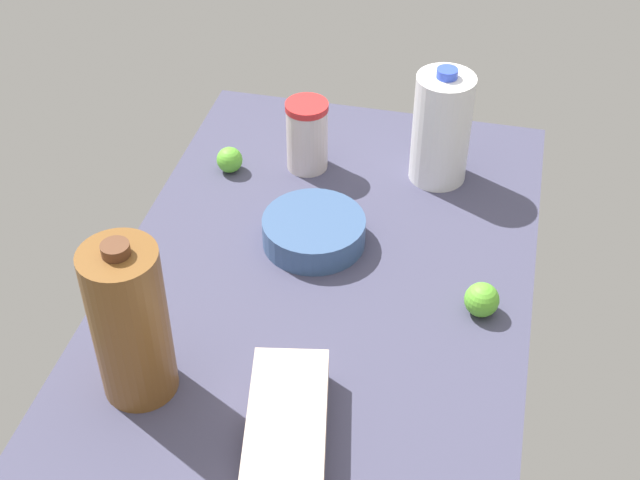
{
  "coord_description": "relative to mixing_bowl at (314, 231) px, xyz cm",
  "views": [
    {
      "loc": [
        115.15,
        26.8,
        113.92
      ],
      "look_at": [
        0.0,
        0.0,
        13.0
      ],
      "focal_mm": 50.0,
      "sensor_mm": 36.0,
      "label": 1
    }
  ],
  "objects": [
    {
      "name": "tumbler_cup",
      "position": [
        -23.86,
        -7.11,
        5.03
      ],
      "size": [
        8.87,
        8.87,
        15.45
      ],
      "color": "beige",
      "rests_on": "countertop"
    },
    {
      "name": "egg_carton",
      "position": [
        48.98,
        7.42,
        0.56
      ],
      "size": [
        33.28,
        17.47,
        6.59
      ],
      "primitive_type": "cube",
      "rotation": [
        0.0,
        0.0,
        0.19
      ],
      "color": "beige",
      "rests_on": "countertop"
    },
    {
      "name": "lime_by_jug",
      "position": [
        -18.63,
        -22.6,
        -0.01
      ],
      "size": [
        5.45,
        5.45,
        5.45
      ],
      "primitive_type": "sphere",
      "color": "#5EB832",
      "rests_on": "countertop"
    },
    {
      "name": "chocolate_milk_jug",
      "position": [
        40.67,
        -18.82,
        11.37
      ],
      "size": [
        11.9,
        11.9,
        29.79
      ],
      "color": "brown",
      "rests_on": "countertop"
    },
    {
      "name": "lime_loose",
      "position": [
        11.85,
        32.73,
        0.32
      ],
      "size": [
        6.12,
        6.12,
        6.12
      ],
      "primitive_type": "sphere",
      "color": "#5EB431",
      "rests_on": "countertop"
    },
    {
      "name": "countertop",
      "position": [
        10.6,
        3.67,
        -4.24
      ],
      "size": [
        120.0,
        76.0,
        3.0
      ],
      "primitive_type": "cube",
      "color": "#41405A",
      "rests_on": "ground"
    },
    {
      "name": "mixing_bowl",
      "position": [
        0.0,
        0.0,
        0.0
      ],
      "size": [
        19.62,
        19.62,
        5.47
      ],
      "primitive_type": "cylinder",
      "color": "#3A5785",
      "rests_on": "countertop"
    },
    {
      "name": "milk_jug",
      "position": [
        -26.57,
        20.11,
        9.13
      ],
      "size": [
        11.79,
        11.79,
        25.3
      ],
      "color": "white",
      "rests_on": "countertop"
    }
  ]
}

